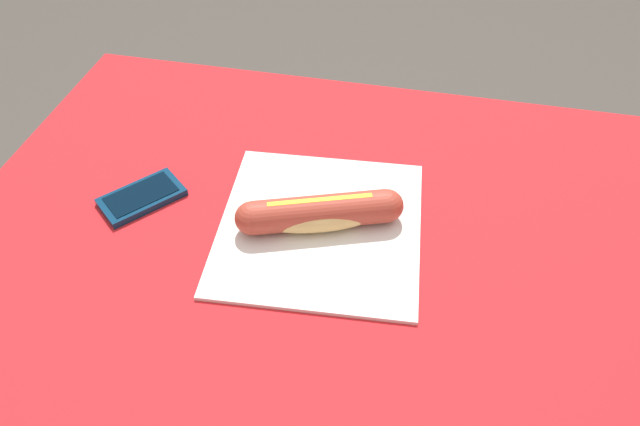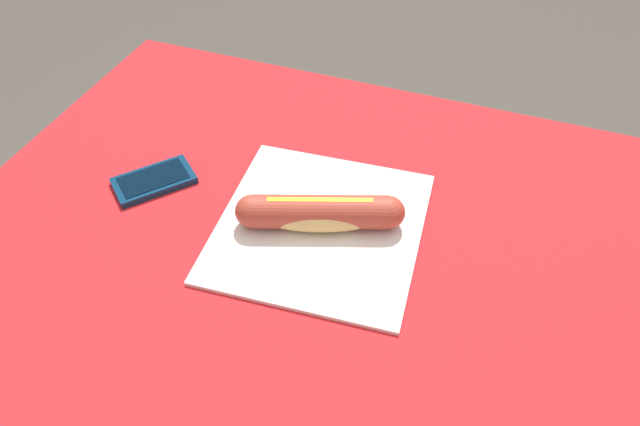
% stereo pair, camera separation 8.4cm
% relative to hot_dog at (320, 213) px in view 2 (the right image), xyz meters
% --- Properties ---
extents(dining_table, '(1.19, 0.80, 0.72)m').
position_rel_hot_dog_xyz_m(dining_table, '(0.07, -0.01, -0.16)').
color(dining_table, brown).
rests_on(dining_table, ground).
extents(paper_wrapper, '(0.31, 0.32, 0.01)m').
position_rel_hot_dog_xyz_m(paper_wrapper, '(0.00, -0.00, -0.03)').
color(paper_wrapper, silver).
rests_on(paper_wrapper, dining_table).
extents(hot_dog, '(0.23, 0.12, 0.05)m').
position_rel_hot_dog_xyz_m(hot_dog, '(0.00, 0.00, 0.00)').
color(hot_dog, '#DBB26B').
rests_on(hot_dog, paper_wrapper).
extents(cell_phone, '(0.13, 0.13, 0.01)m').
position_rel_hot_dog_xyz_m(cell_phone, '(-0.27, 0.00, -0.02)').
color(cell_phone, '#0A2D4C').
rests_on(cell_phone, dining_table).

